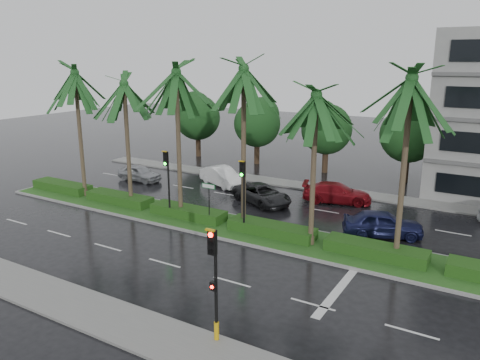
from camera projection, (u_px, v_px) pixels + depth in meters
The scene contains 17 objects.
ground at pixel (219, 232), 27.77m from camera, with size 120.00×120.00×0.00m, color black.
near_sidewalk at pixel (83, 308), 19.27m from camera, with size 40.00×2.40×0.12m, color slate.
far_sidewalk at pixel (300, 185), 37.74m from camera, with size 40.00×2.00×0.12m, color slate.
median at pixel (228, 226), 28.58m from camera, with size 36.00×4.00×0.15m.
hedge at pixel (228, 220), 28.49m from camera, with size 35.20×1.40×0.60m.
lane_markings at pixel (260, 245), 25.91m from camera, with size 34.00×13.06×0.01m.
palm_row at pixel (209, 90), 27.14m from camera, with size 26.30×4.20×10.13m.
signal_near at pixel (214, 280), 16.36m from camera, with size 0.34×0.45×4.36m.
signal_median_left at pixel (167, 174), 29.23m from camera, with size 0.34×0.42×4.36m.
signal_median_right at pixel (243, 186), 26.52m from camera, with size 0.34×0.42×4.36m.
street_sign at pixel (209, 194), 28.12m from camera, with size 0.95×0.09×2.60m.
bg_trees at pixel (341, 125), 40.64m from camera, with size 32.95×5.25×7.58m.
car_silver at pixel (139, 173), 39.19m from camera, with size 3.94×1.59×1.34m, color #9B9EA2.
car_white at pixel (222, 176), 37.75m from camera, with size 4.57×1.59×1.51m, color white.
car_darkgrey at pixel (262, 194), 33.16m from camera, with size 4.84×2.23×1.35m, color black.
car_red at pixel (337, 193), 33.36m from camera, with size 4.84×1.97×1.40m, color maroon.
car_blue at pixel (383, 224), 26.98m from camera, with size 4.52×1.82×1.54m, color #171B45.
Camera 1 is at (14.39, -21.77, 10.07)m, focal length 35.00 mm.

